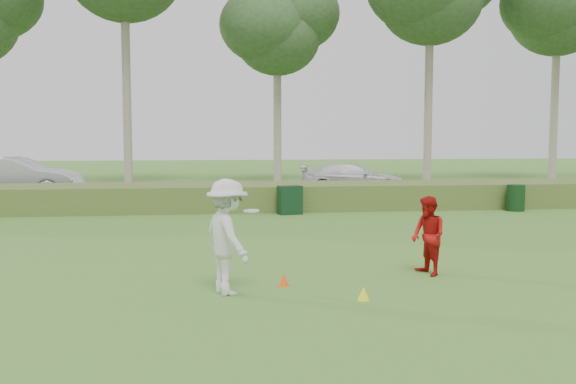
{
  "coord_description": "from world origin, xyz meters",
  "views": [
    {
      "loc": [
        -1.92,
        -11.2,
        2.64
      ],
      "look_at": [
        0.0,
        4.0,
        1.3
      ],
      "focal_mm": 40.0,
      "sensor_mm": 36.0,
      "label": 1
    }
  ],
  "objects": [
    {
      "name": "car_mid",
      "position": [
        -9.8,
        16.62,
        0.92
      ],
      "size": [
        5.33,
        2.16,
        1.72
      ],
      "primitive_type": "imported",
      "rotation": [
        0.0,
        0.0,
        1.51
      ],
      "color": "silver",
      "rests_on": "park_road"
    },
    {
      "name": "tree_4",
      "position": [
        2.0,
        24.5,
        8.59
      ],
      "size": [
        6.24,
        6.24,
        11.5
      ],
      "color": "gray",
      "rests_on": "ground"
    },
    {
      "name": "trash_bin",
      "position": [
        8.88,
        10.11,
        0.47
      ],
      "size": [
        0.82,
        0.82,
        0.93
      ],
      "primitive_type": "cylinder",
      "rotation": [
        0.0,
        0.0,
        -0.41
      ],
      "color": "black",
      "rests_on": "ground"
    },
    {
      "name": "cone_yellow",
      "position": [
        0.56,
        -1.28,
        0.11
      ],
      "size": [
        0.2,
        0.2,
        0.22
      ],
      "primitive_type": "cone",
      "color": "#FFF31A",
      "rests_on": "ground"
    },
    {
      "name": "utility_cabinet",
      "position": [
        0.84,
        10.16,
        0.48
      ],
      "size": [
        0.87,
        0.65,
        0.97
      ],
      "primitive_type": "cube",
      "rotation": [
        0.0,
        0.0,
        0.23
      ],
      "color": "black",
      "rests_on": "ground"
    },
    {
      "name": "park_road",
      "position": [
        0.0,
        17.0,
        0.03
      ],
      "size": [
        80.0,
        6.0,
        0.06
      ],
      "primitive_type": "cube",
      "color": "#2D2D2D",
      "rests_on": "ground"
    },
    {
      "name": "cone_orange",
      "position": [
        -0.61,
        -0.15,
        0.11
      ],
      "size": [
        0.2,
        0.2,
        0.22
      ],
      "primitive_type": "cone",
      "color": "#FF4E0D",
      "rests_on": "ground"
    },
    {
      "name": "tree_6",
      "position": [
        18.0,
        23.8,
        10.1
      ],
      "size": [
        7.02,
        7.02,
        13.5
      ],
      "color": "gray",
      "rests_on": "ground"
    },
    {
      "name": "player_white",
      "position": [
        -1.6,
        -0.59,
        0.97
      ],
      "size": [
        1.15,
        1.43,
        1.93
      ],
      "rotation": [
        0.0,
        0.0,
        1.97
      ],
      "color": "silver",
      "rests_on": "ground"
    },
    {
      "name": "player_red",
      "position": [
        2.23,
        0.41,
        0.75
      ],
      "size": [
        0.73,
        0.85,
        1.51
      ],
      "primitive_type": "imported",
      "rotation": [
        0.0,
        0.0,
        -1.33
      ],
      "color": "#B0120F",
      "rests_on": "ground"
    },
    {
      "name": "car_right",
      "position": [
        4.56,
        16.92,
        0.75
      ],
      "size": [
        5.0,
        2.78,
        1.37
      ],
      "primitive_type": "imported",
      "rotation": [
        0.0,
        0.0,
        1.38
      ],
      "color": "silver",
      "rests_on": "park_road"
    },
    {
      "name": "ground",
      "position": [
        0.0,
        0.0,
        0.0
      ],
      "size": [
        120.0,
        120.0,
        0.0
      ],
      "primitive_type": "plane",
      "color": "#3E7426",
      "rests_on": "ground"
    },
    {
      "name": "reed_strip",
      "position": [
        0.0,
        12.0,
        0.45
      ],
      "size": [
        80.0,
        3.0,
        0.9
      ],
      "primitive_type": "cube",
      "color": "#496227",
      "rests_on": "ground"
    }
  ]
}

